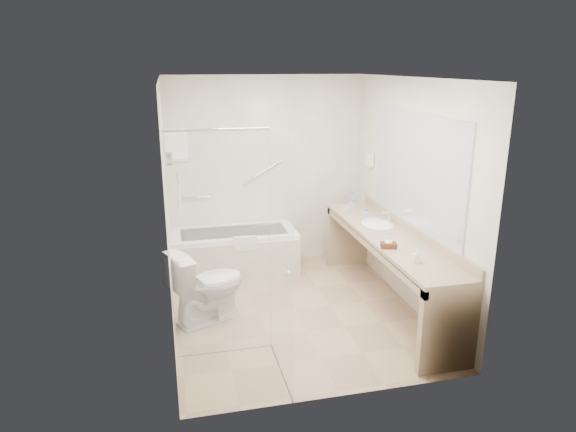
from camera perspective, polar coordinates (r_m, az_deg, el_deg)
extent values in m
plane|color=tan|center=(5.82, 0.68, -10.31)|extent=(3.20, 3.20, 0.00)
cube|color=silver|center=(5.19, 0.78, 15.12)|extent=(2.60, 3.20, 0.10)
cube|color=silver|center=(6.89, -2.47, 5.01)|extent=(2.60, 0.10, 2.50)
cube|color=silver|center=(3.91, 6.37, -4.24)|extent=(2.60, 0.10, 2.50)
cube|color=silver|center=(5.22, -13.25, 0.78)|extent=(0.10, 3.20, 2.50)
cube|color=silver|center=(5.81, 13.28, 2.37)|extent=(0.10, 3.20, 2.50)
cube|color=white|center=(6.76, -5.99, -3.93)|extent=(1.60, 0.70, 0.55)
cube|color=beige|center=(6.43, -5.56, -5.24)|extent=(1.60, 0.02, 0.50)
cube|color=white|center=(6.37, -4.75, -3.04)|extent=(0.28, 0.06, 0.18)
cylinder|color=silver|center=(6.82, -10.25, 2.03)|extent=(0.40, 0.03, 0.03)
cylinder|color=silver|center=(6.85, -2.82, 4.92)|extent=(0.53, 0.03, 0.33)
cube|color=silver|center=(4.64, -7.45, -3.54)|extent=(0.90, 0.01, 2.10)
cube|color=silver|center=(4.28, -0.80, -5.11)|extent=(0.02, 0.90, 2.10)
cylinder|color=silver|center=(4.39, -7.97, 9.45)|extent=(0.90, 0.02, 0.02)
sphere|color=silver|center=(4.17, 0.06, -6.46)|extent=(0.05, 0.05, 0.05)
cylinder|color=silver|center=(3.95, -13.06, 6.19)|extent=(0.04, 0.10, 0.10)
cube|color=silver|center=(5.47, -12.22, 6.39)|extent=(0.24, 0.55, 0.02)
cylinder|color=silver|center=(5.51, -12.08, 4.14)|extent=(0.02, 0.55, 0.02)
cube|color=white|center=(5.55, -11.99, 2.53)|extent=(0.03, 0.42, 0.32)
cube|color=white|center=(5.46, -12.26, 6.97)|extent=(0.22, 0.40, 0.08)
cube|color=white|center=(5.45, -12.31, 7.86)|extent=(0.22, 0.40, 0.08)
cube|color=white|center=(5.43, -12.37, 8.75)|extent=(0.22, 0.40, 0.08)
cube|color=tan|center=(5.69, 11.17, -2.28)|extent=(0.55, 2.70, 0.05)
cube|color=tan|center=(5.77, 13.57, -1.36)|extent=(0.03, 2.70, 0.10)
cube|color=tan|center=(5.61, 8.75, -3.02)|extent=(0.04, 2.70, 0.08)
cube|color=tan|center=(4.79, 17.37, -12.02)|extent=(0.55, 0.08, 0.80)
cube|color=tan|center=(6.97, 6.62, -2.21)|extent=(0.55, 0.08, 0.80)
ellipsoid|color=white|center=(6.05, 9.89, -1.12)|extent=(0.40, 0.52, 0.14)
cylinder|color=silver|center=(6.07, 11.21, -0.03)|extent=(0.03, 0.03, 0.14)
cube|color=#B0B6BD|center=(5.61, 14.06, 4.96)|extent=(0.02, 2.00, 1.20)
cube|color=silver|center=(6.69, 9.06, 6.19)|extent=(0.08, 0.10, 0.18)
imported|color=white|center=(5.50, -8.99, -7.62)|extent=(0.93, 0.75, 0.80)
cube|color=#4E291B|center=(5.27, 11.11, -3.20)|extent=(0.18, 0.15, 0.05)
imported|color=silver|center=(4.94, 14.11, -4.71)|extent=(0.10, 0.14, 0.06)
imported|color=silver|center=(5.28, 11.11, -2.95)|extent=(0.12, 0.13, 0.09)
cylinder|color=silver|center=(5.96, 8.67, -0.17)|extent=(0.06, 0.06, 0.17)
cylinder|color=blue|center=(5.94, 8.71, 0.72)|extent=(0.03, 0.03, 0.02)
cylinder|color=silver|center=(6.31, 7.14, 0.85)|extent=(0.06, 0.06, 0.17)
cylinder|color=blue|center=(6.29, 7.17, 1.71)|extent=(0.03, 0.03, 0.03)
cylinder|color=silver|center=(6.77, 7.11, 1.85)|extent=(0.05, 0.05, 0.15)
cylinder|color=blue|center=(6.75, 7.14, 2.55)|extent=(0.03, 0.03, 0.02)
cylinder|color=silver|center=(6.36, 6.46, 0.64)|extent=(0.08, 0.08, 0.09)
cylinder|color=silver|center=(6.53, 6.88, 1.01)|extent=(0.08, 0.08, 0.08)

